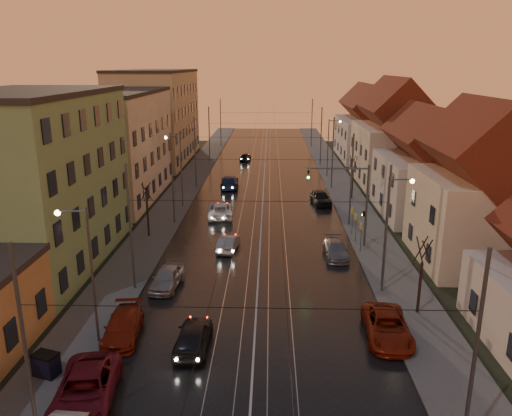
# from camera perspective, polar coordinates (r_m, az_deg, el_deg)

# --- Properties ---
(ground) EXTENTS (160.00, 160.00, 0.00)m
(ground) POSITION_cam_1_polar(r_m,az_deg,el_deg) (27.35, -0.36, -17.64)
(ground) COLOR black
(ground) RESTS_ON ground
(road) EXTENTS (16.00, 120.00, 0.04)m
(road) POSITION_cam_1_polar(r_m,az_deg,el_deg) (64.55, 0.88, 2.51)
(road) COLOR black
(road) RESTS_ON ground
(sidewalk_left) EXTENTS (4.00, 120.00, 0.15)m
(sidewalk_left) POSITION_cam_1_polar(r_m,az_deg,el_deg) (65.43, -7.92, 2.59)
(sidewalk_left) COLOR #4C4C4C
(sidewalk_left) RESTS_ON ground
(sidewalk_right) EXTENTS (4.00, 120.00, 0.15)m
(sidewalk_right) POSITION_cam_1_polar(r_m,az_deg,el_deg) (65.18, 9.71, 2.46)
(sidewalk_right) COLOR #4C4C4C
(sidewalk_right) RESTS_ON ground
(tram_rail_0) EXTENTS (0.06, 120.00, 0.03)m
(tram_rail_0) POSITION_cam_1_polar(r_m,az_deg,el_deg) (64.60, -1.08, 2.55)
(tram_rail_0) COLOR gray
(tram_rail_0) RESTS_ON road
(tram_rail_1) EXTENTS (0.06, 120.00, 0.03)m
(tram_rail_1) POSITION_cam_1_polar(r_m,az_deg,el_deg) (64.55, 0.19, 2.54)
(tram_rail_1) COLOR gray
(tram_rail_1) RESTS_ON road
(tram_rail_2) EXTENTS (0.06, 120.00, 0.03)m
(tram_rail_2) POSITION_cam_1_polar(r_m,az_deg,el_deg) (64.53, 1.56, 2.53)
(tram_rail_2) COLOR gray
(tram_rail_2) RESTS_ON road
(tram_rail_3) EXTENTS (0.06, 120.00, 0.03)m
(tram_rail_3) POSITION_cam_1_polar(r_m,az_deg,el_deg) (64.55, 2.83, 2.52)
(tram_rail_3) COLOR gray
(tram_rail_3) RESTS_ON road
(apartment_left_1) EXTENTS (10.00, 18.00, 13.00)m
(apartment_left_1) POSITION_cam_1_polar(r_m,az_deg,el_deg) (41.95, -24.31, 2.70)
(apartment_left_1) COLOR #6B945E
(apartment_left_1) RESTS_ON ground
(apartment_left_2) EXTENTS (10.00, 20.00, 12.00)m
(apartment_left_2) POSITION_cam_1_polar(r_m,az_deg,el_deg) (60.32, -16.17, 6.70)
(apartment_left_2) COLOR #B7AD8E
(apartment_left_2) RESTS_ON ground
(apartment_left_3) EXTENTS (10.00, 24.00, 14.00)m
(apartment_left_3) POSITION_cam_1_polar(r_m,az_deg,el_deg) (83.19, -11.26, 10.15)
(apartment_left_3) COLOR tan
(apartment_left_3) RESTS_ON ground
(house_right_1) EXTENTS (8.67, 10.20, 10.80)m
(house_right_1) POSITION_cam_1_polar(r_m,az_deg,el_deg) (42.20, 24.15, 1.32)
(house_right_1) COLOR beige
(house_right_1) RESTS_ON ground
(house_right_2) EXTENTS (9.18, 12.24, 9.20)m
(house_right_2) POSITION_cam_1_polar(r_m,az_deg,el_deg) (54.29, 19.00, 4.01)
(house_right_2) COLOR beige
(house_right_2) RESTS_ON ground
(house_right_3) EXTENTS (9.18, 14.28, 11.50)m
(house_right_3) POSITION_cam_1_polar(r_m,az_deg,el_deg) (68.34, 15.47, 7.63)
(house_right_3) COLOR beige
(house_right_3) RESTS_ON ground
(house_right_4) EXTENTS (9.18, 16.32, 10.00)m
(house_right_4) POSITION_cam_1_polar(r_m,az_deg,el_deg) (85.88, 12.65, 8.93)
(house_right_4) COLOR beige
(house_right_4) RESTS_ON ground
(catenary_pole_l_0) EXTENTS (0.16, 0.16, 9.00)m
(catenary_pole_l_0) POSITION_cam_1_polar(r_m,az_deg,el_deg) (21.98, -24.84, -14.66)
(catenary_pole_l_0) COLOR #595B60
(catenary_pole_l_0) RESTS_ON ground
(catenary_pole_r_0) EXTENTS (0.16, 0.16, 9.00)m
(catenary_pole_r_0) POSITION_cam_1_polar(r_m,az_deg,el_deg) (21.33, 23.70, -15.50)
(catenary_pole_r_0) COLOR #595B60
(catenary_pole_r_0) RESTS_ON ground
(catenary_pole_l_1) EXTENTS (0.16, 0.16, 9.00)m
(catenary_pole_l_1) POSITION_cam_1_polar(r_m,az_deg,el_deg) (34.78, -14.16, -2.31)
(catenary_pole_l_1) COLOR #595B60
(catenary_pole_l_1) RESTS_ON ground
(catenary_pole_r_1) EXTENTS (0.16, 0.16, 9.00)m
(catenary_pole_r_1) POSITION_cam_1_polar(r_m,az_deg,el_deg) (34.38, 14.66, -2.57)
(catenary_pole_r_1) COLOR #595B60
(catenary_pole_r_1) RESTS_ON ground
(catenary_pole_l_2) EXTENTS (0.16, 0.16, 9.00)m
(catenary_pole_l_2) POSITION_cam_1_polar(r_m,az_deg,el_deg) (48.85, -9.52, 3.24)
(catenary_pole_l_2) COLOR #595B60
(catenary_pole_l_2) RESTS_ON ground
(catenary_pole_r_2) EXTENTS (0.16, 0.16, 9.00)m
(catenary_pole_r_2) POSITION_cam_1_polar(r_m,az_deg,el_deg) (48.57, 10.84, 3.09)
(catenary_pole_r_2) COLOR #595B60
(catenary_pole_r_2) RESTS_ON ground
(catenary_pole_l_3) EXTENTS (0.16, 0.16, 9.00)m
(catenary_pole_l_3) POSITION_cam_1_polar(r_m,az_deg,el_deg) (63.35, -6.97, 6.27)
(catenary_pole_l_3) COLOR #595B60
(catenary_pole_l_3) RESTS_ON ground
(catenary_pole_r_3) EXTENTS (0.16, 0.16, 9.00)m
(catenary_pole_r_3) POSITION_cam_1_polar(r_m,az_deg,el_deg) (63.13, 8.75, 6.17)
(catenary_pole_r_3) COLOR #595B60
(catenary_pole_r_3) RESTS_ON ground
(catenary_pole_l_4) EXTENTS (0.16, 0.16, 9.00)m
(catenary_pole_l_4) POSITION_cam_1_polar(r_m,az_deg,el_deg) (78.04, -5.35, 8.16)
(catenary_pole_l_4) COLOR #595B60
(catenary_pole_l_4) RESTS_ON ground
(catenary_pole_r_4) EXTENTS (0.16, 0.16, 9.00)m
(catenary_pole_r_4) POSITION_cam_1_polar(r_m,az_deg,el_deg) (77.86, 7.44, 8.08)
(catenary_pole_r_4) COLOR #595B60
(catenary_pole_r_4) RESTS_ON ground
(catenary_pole_l_5) EXTENTS (0.16, 0.16, 9.00)m
(catenary_pole_l_5) POSITION_cam_1_polar(r_m,az_deg,el_deg) (95.80, -4.06, 9.66)
(catenary_pole_l_5) COLOR #595B60
(catenary_pole_l_5) RESTS_ON ground
(catenary_pole_r_5) EXTENTS (0.16, 0.16, 9.00)m
(catenary_pole_r_5) POSITION_cam_1_polar(r_m,az_deg,el_deg) (95.65, 6.39, 9.59)
(catenary_pole_r_5) COLOR #595B60
(catenary_pole_r_5) RESTS_ON ground
(street_lamp_0) EXTENTS (1.75, 0.32, 8.00)m
(street_lamp_0) POSITION_cam_1_polar(r_m,az_deg,el_deg) (28.57, -18.90, -5.97)
(street_lamp_0) COLOR #595B60
(street_lamp_0) RESTS_ON ground
(street_lamp_1) EXTENTS (1.75, 0.32, 8.00)m
(street_lamp_1) POSITION_cam_1_polar(r_m,az_deg,el_deg) (35.30, 15.15, -1.45)
(street_lamp_1) COLOR #595B60
(street_lamp_1) RESTS_ON ground
(street_lamp_2) EXTENTS (1.75, 0.32, 8.00)m
(street_lamp_2) POSITION_cam_1_polar(r_m,az_deg,el_deg) (54.64, -8.88, 5.04)
(street_lamp_2) COLOR #595B60
(street_lamp_2) RESTS_ON ground
(street_lamp_3) EXTENTS (1.75, 0.32, 8.00)m
(street_lamp_3) POSITION_cam_1_polar(r_m,az_deg,el_deg) (69.99, 8.50, 7.46)
(street_lamp_3) COLOR #595B60
(street_lamp_3) RESTS_ON ground
(traffic_light_mast) EXTENTS (5.30, 0.32, 7.20)m
(traffic_light_mast) POSITION_cam_1_polar(r_m,az_deg,el_deg) (42.69, 11.27, 1.42)
(traffic_light_mast) COLOR #595B60
(traffic_light_mast) RESTS_ON ground
(bare_tree_0) EXTENTS (1.09, 1.09, 5.11)m
(bare_tree_0) POSITION_cam_1_polar(r_m,az_deg,el_deg) (45.92, -12.30, -0.34)
(bare_tree_0) COLOR black
(bare_tree_0) RESTS_ON ground
(bare_tree_1) EXTENTS (1.09, 1.09, 5.11)m
(bare_tree_1) POSITION_cam_1_polar(r_m,az_deg,el_deg) (32.79, 18.30, -7.57)
(bare_tree_1) COLOR black
(bare_tree_1) RESTS_ON ground
(bare_tree_2) EXTENTS (1.09, 1.09, 5.11)m
(bare_tree_2) POSITION_cam_1_polar(r_m,az_deg,el_deg) (58.92, 10.99, 3.35)
(bare_tree_2) COLOR black
(bare_tree_2) RESTS_ON ground
(driving_car_0) EXTENTS (1.87, 4.48, 1.51)m
(driving_car_0) POSITION_cam_1_polar(r_m,az_deg,el_deg) (28.63, -7.20, -14.32)
(driving_car_0) COLOR black
(driving_car_0) RESTS_ON ground
(driving_car_1) EXTENTS (1.84, 4.12, 1.31)m
(driving_car_1) POSITION_cam_1_polar(r_m,az_deg,el_deg) (42.32, -3.20, -4.01)
(driving_car_1) COLOR gray
(driving_car_1) RESTS_ON ground
(driving_car_2) EXTENTS (2.94, 5.49, 1.47)m
(driving_car_2) POSITION_cam_1_polar(r_m,az_deg,el_deg) (51.57, -4.12, -0.22)
(driving_car_2) COLOR white
(driving_car_2) RESTS_ON ground
(driving_car_3) EXTENTS (2.44, 5.48, 1.56)m
(driving_car_3) POSITION_cam_1_polar(r_m,az_deg,el_deg) (63.65, -3.04, 3.00)
(driving_car_3) COLOR #19264D
(driving_car_3) RESTS_ON ground
(driving_car_4) EXTENTS (1.88, 3.97, 1.31)m
(driving_car_4) POSITION_cam_1_polar(r_m,az_deg,el_deg) (81.71, -1.23, 5.85)
(driving_car_4) COLOR black
(driving_car_4) RESTS_ON ground
(parked_left_1) EXTENTS (3.35, 5.99, 1.58)m
(parked_left_1) POSITION_cam_1_polar(r_m,az_deg,el_deg) (25.62, -18.93, -19.09)
(parked_left_1) COLOR maroon
(parked_left_1) RESTS_ON ground
(parked_left_2) EXTENTS (2.35, 4.86, 1.36)m
(parked_left_2) POSITION_cam_1_polar(r_m,az_deg,el_deg) (30.47, -14.99, -12.94)
(parked_left_2) COLOR maroon
(parked_left_2) RESTS_ON ground
(parked_left_3) EXTENTS (2.10, 4.45, 1.47)m
(parked_left_3) POSITION_cam_1_polar(r_m,az_deg,el_deg) (36.03, -10.16, -7.83)
(parked_left_3) COLOR #999A9F
(parked_left_3) RESTS_ON ground
(parked_right_0) EXTENTS (2.68, 5.37, 1.46)m
(parked_right_0) POSITION_cam_1_polar(r_m,az_deg,el_deg) (30.32, 14.75, -12.98)
(parked_right_0) COLOR maroon
(parked_right_0) RESTS_ON ground
(parked_right_1) EXTENTS (1.88, 4.43, 1.27)m
(parked_right_1) POSITION_cam_1_polar(r_m,az_deg,el_deg) (41.40, 9.11, -4.70)
(parked_right_1) COLOR gray
(parked_right_1) RESTS_ON ground
(parked_right_2) EXTENTS (2.46, 4.80, 1.56)m
(parked_right_2) POSITION_cam_1_polar(r_m,az_deg,el_deg) (56.48, 7.39, 1.18)
(parked_right_2) COLOR black
(parked_right_2) RESTS_ON ground
(dumpster) EXTENTS (1.39, 1.14, 1.10)m
(dumpster) POSITION_cam_1_polar(r_m,az_deg,el_deg) (28.22, -22.87, -16.21)
(dumpster) COLOR black
(dumpster) RESTS_ON sidewalk_left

